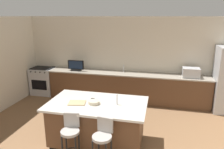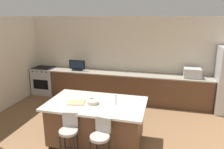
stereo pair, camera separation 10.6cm
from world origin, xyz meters
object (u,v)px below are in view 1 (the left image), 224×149
Objects in this scene: kitchen_island at (98,123)px; range_oven at (44,81)px; cell_phone at (92,100)px; bar_stool_left at (71,135)px; microwave at (191,73)px; tv_monitor at (76,66)px; bar_stool_right at (103,141)px; cutting_board at (77,103)px; fruit_bowl at (94,102)px.

range_oven is (-2.72, 2.48, -0.01)m from kitchen_island.
kitchen_island is 0.51m from cell_phone.
cell_phone is at bearing 72.08° from bar_stool_left.
kitchen_island is 2.12× the size of bar_stool_left.
cell_phone is (-2.28, -2.35, -0.12)m from microwave.
microwave is 0.89× the size of tv_monitor.
kitchen_island is at bearing 121.02° from bar_stool_right.
microwave reaches higher than bar_stool_left.
microwave is at bearing 0.01° from range_oven.
bar_stool_right is (1.79, -3.20, -0.50)m from tv_monitor.
microwave is at bearing 69.02° from bar_stool_right.
kitchen_island is 3.32m from microwave.
kitchen_island is 3.78× the size of tv_monitor.
range_oven is 1.76× the size of tv_monitor.
cutting_board is at bearing -131.19° from cell_phone.
bar_stool_left is (1.17, -3.15, -0.51)m from tv_monitor.
bar_stool_right reaches higher than kitchen_island.
bar_stool_left is at bearing -69.62° from tv_monitor.
bar_stool_left reaches higher than kitchen_island.
tv_monitor is at bearing 112.73° from cutting_board.
fruit_bowl is at bearing -60.52° from tv_monitor.
bar_stool_right is at bearing -42.13° from cutting_board.
bar_stool_right reaches higher than range_oven.
microwave is 3.28m from cell_phone.
microwave is (2.12, 2.49, 0.58)m from kitchen_island.
microwave is 3.35m from fruit_bowl.
bar_stool_right is at bearing -66.82° from kitchen_island.
range_oven is 4.02m from bar_stool_left.
kitchen_island is 5.91× the size of cutting_board.
range_oven is at bearing 140.96° from bar_stool_right.
cutting_board reaches higher than kitchen_island.
fruit_bowl is (1.42, -2.50, -0.11)m from tv_monitor.
cutting_board is (-0.39, -0.12, 0.47)m from kitchen_island.
kitchen_island is at bearing -130.48° from microwave.
cell_phone is (1.31, -2.30, -0.14)m from tv_monitor.
bar_stool_left is at bearing -110.78° from fruit_bowl.
bar_stool_left is at bearing -80.31° from cutting_board.
tv_monitor is (1.26, -0.05, 0.61)m from range_oven.
fruit_bowl is 0.66× the size of cutting_board.
microwave is (4.84, 0.00, 0.59)m from range_oven.
microwave reaches higher than bar_stool_right.
range_oven is at bearing 118.28° from bar_stool_left.
bar_stool_right is (0.33, -0.77, 0.10)m from kitchen_island.
fruit_bowl is (0.25, 0.65, 0.40)m from bar_stool_left.
tv_monitor is 2.65m from cell_phone.
bar_stool_left is (2.43, -3.20, 0.10)m from range_oven.
microwave is 2.11× the size of fruit_bowl.
range_oven is at bearing 131.80° from cutting_board.
cell_phone is 0.44× the size of cutting_board.
kitchen_island is 2.90m from tv_monitor.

